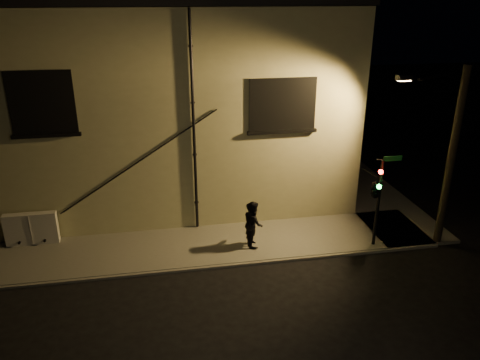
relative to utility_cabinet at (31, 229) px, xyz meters
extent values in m
plane|color=black|center=(8.01, -2.70, -0.74)|extent=(90.00, 90.00, 0.00)
cube|color=#5B5B52|center=(5.01, -1.20, -0.68)|extent=(20.00, 3.00, 0.12)
cube|color=#5B5B52|center=(14.51, 5.30, -0.68)|extent=(3.00, 16.00, 0.12)
cube|color=tan|center=(5.01, 6.30, 3.51)|extent=(16.00, 12.00, 8.50)
cube|color=black|center=(1.01, 0.28, 4.66)|extent=(2.20, 0.10, 2.20)
cube|color=black|center=(1.01, 0.29, 4.66)|extent=(1.98, 0.05, 1.98)
cube|color=black|center=(9.61, 0.28, 4.26)|extent=(2.60, 0.10, 2.00)
cube|color=#A5B28C|center=(9.61, 0.29, 4.26)|extent=(2.38, 0.05, 1.78)
cylinder|color=black|center=(6.21, 0.22, 3.57)|extent=(0.11, 0.11, 8.30)
cylinder|color=black|center=(4.01, 0.25, 2.26)|extent=(5.96, 0.04, 3.75)
cylinder|color=black|center=(4.13, 0.25, 2.32)|extent=(5.96, 0.04, 3.75)
cube|color=#BABAB1|center=(0.00, 0.00, 0.00)|extent=(1.89, 0.32, 1.24)
imported|color=black|center=(8.08, -1.54, 0.23)|extent=(0.68, 0.74, 1.69)
imported|color=black|center=(8.14, -1.55, 0.26)|extent=(0.68, 0.87, 1.75)
cylinder|color=black|center=(12.62, -2.32, 1.05)|extent=(0.12, 0.12, 3.34)
imported|color=black|center=(12.40, -2.44, 1.76)|extent=(0.73, 2.05, 0.81)
sphere|color=#FF140C|center=(12.42, -2.62, 2.41)|extent=(0.17, 0.17, 0.17)
sphere|color=#14FF3F|center=(12.42, -2.62, 1.86)|extent=(0.17, 0.17, 0.17)
cube|color=#0C4C1E|center=(12.97, -2.32, 2.77)|extent=(0.70, 0.03, 0.18)
cylinder|color=black|center=(15.12, -2.53, 2.63)|extent=(0.28, 0.28, 6.73)
cylinder|color=black|center=(14.32, -1.98, 5.52)|extent=(1.71, 0.94, 0.10)
cube|color=black|center=(13.52, -1.43, 5.43)|extent=(0.55, 0.28, 0.18)
cube|color=#FFC672|center=(13.52, -1.43, 5.33)|extent=(0.42, 0.20, 0.04)
camera|label=1|loc=(4.91, -16.65, 8.19)|focal=35.00mm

